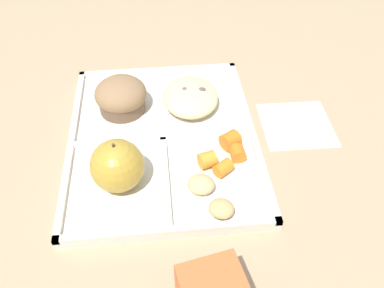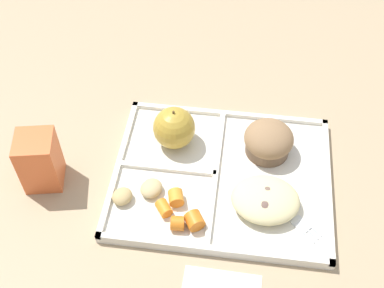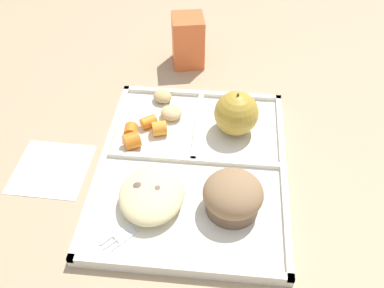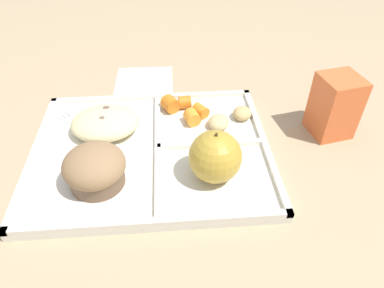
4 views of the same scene
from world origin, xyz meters
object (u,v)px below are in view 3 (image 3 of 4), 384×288
plastic_fork (141,222)px  milk_carton (188,41)px  lunch_tray (192,168)px  green_apple (236,113)px  bran_muffin (233,196)px

plastic_fork → milk_carton: (-0.41, 0.02, 0.04)m
lunch_tray → green_apple: green_apple is taller
green_apple → plastic_fork: bearing=-31.8°
green_apple → plastic_fork: (0.20, -0.13, -0.04)m
green_apple → lunch_tray: bearing=-35.6°
green_apple → bran_muffin: bearing=0.0°
green_apple → milk_carton: 0.23m
lunch_tray → green_apple: size_ratio=4.65×
bran_muffin → plastic_fork: bearing=-73.0°
lunch_tray → plastic_fork: 0.13m
plastic_fork → lunch_tray: bearing=151.5°
lunch_tray → milk_carton: size_ratio=3.53×
bran_muffin → green_apple: bearing=180.0°
green_apple → bran_muffin: size_ratio=0.92×
milk_carton → bran_muffin: bearing=3.9°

